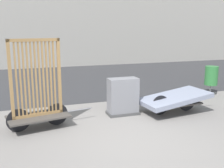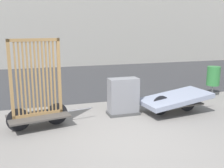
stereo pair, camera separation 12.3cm
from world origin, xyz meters
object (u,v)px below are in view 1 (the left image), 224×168
trash_bin (211,76)px  bike_cart_with_bedframe (37,98)px  bike_cart_with_mattress (174,99)px  utility_cabinet (123,98)px

trash_bin → bike_cart_with_bedframe: bearing=-167.3°
trash_bin → bike_cart_with_mattress: bearing=-149.7°
trash_bin → utility_cabinet: bearing=-164.6°
bike_cart_with_bedframe → bike_cart_with_mattress: bearing=-10.9°
utility_cabinet → bike_cart_with_bedframe: bearing=-171.7°
bike_cart_with_mattress → trash_bin: bearing=25.8°
bike_cart_with_mattress → utility_cabinet: 1.49m
bike_cart_with_bedframe → trash_bin: bearing=1.8°
bike_cart_with_mattress → utility_cabinet: size_ratio=2.33×
bike_cart_with_mattress → utility_cabinet: (-1.45, 0.34, 0.07)m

